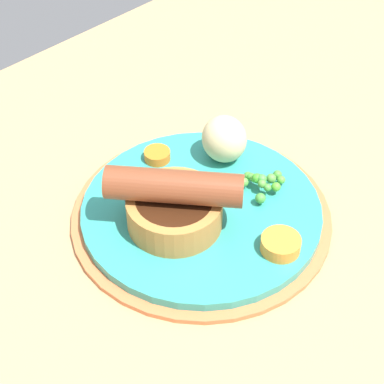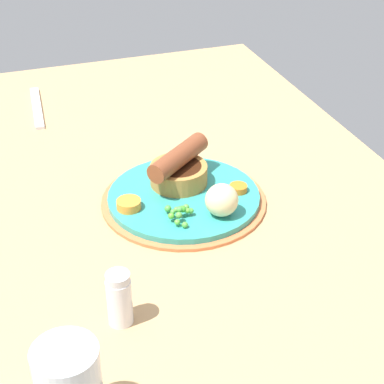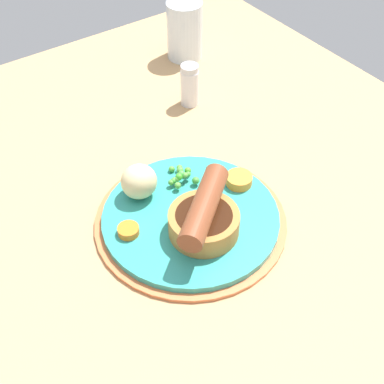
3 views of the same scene
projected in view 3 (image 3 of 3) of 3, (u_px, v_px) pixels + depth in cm
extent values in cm
cube|color=tan|center=(246.00, 238.00, 67.87)|extent=(110.00, 80.00, 3.00)
cylinder|color=#CC6B3D|center=(191.00, 221.00, 67.62)|extent=(24.26, 24.26, 0.50)
cylinder|color=teal|center=(191.00, 219.00, 67.30)|extent=(22.32, 22.32, 1.40)
cylinder|color=#AD7538|center=(204.00, 223.00, 63.81)|extent=(8.57, 8.57, 2.99)
cylinder|color=#33190C|center=(204.00, 216.00, 62.86)|extent=(6.85, 6.85, 0.30)
cylinder|color=brown|center=(204.00, 206.00, 61.71)|extent=(9.68, 11.15, 2.95)
sphere|color=#4D9A38|center=(171.00, 182.00, 69.82)|extent=(0.80, 0.80, 0.80)
sphere|color=#4FA52E|center=(188.00, 170.00, 71.24)|extent=(0.89, 0.89, 0.89)
sphere|color=#4F943C|center=(180.00, 170.00, 70.97)|extent=(0.95, 0.95, 0.95)
sphere|color=green|center=(179.00, 177.00, 69.89)|extent=(0.98, 0.98, 0.98)
sphere|color=#43953A|center=(196.00, 181.00, 70.09)|extent=(0.99, 0.99, 0.99)
sphere|color=green|center=(188.00, 174.00, 70.57)|extent=(0.74, 0.74, 0.74)
sphere|color=#51AA37|center=(180.00, 168.00, 72.01)|extent=(0.81, 0.81, 0.81)
sphere|color=green|center=(173.00, 181.00, 69.88)|extent=(0.78, 0.78, 0.78)
sphere|color=green|center=(182.00, 174.00, 70.07)|extent=(0.91, 0.91, 0.91)
sphere|color=#589F43|center=(177.00, 179.00, 69.90)|extent=(0.76, 0.76, 0.76)
sphere|color=#53A33E|center=(178.00, 185.00, 69.36)|extent=(0.90, 0.90, 0.90)
sphere|color=#549C3D|center=(185.00, 175.00, 70.13)|extent=(0.82, 0.82, 0.82)
sphere|color=#53A02E|center=(174.00, 180.00, 69.96)|extent=(0.71, 0.71, 0.71)
sphere|color=#4C9E38|center=(172.00, 169.00, 72.18)|extent=(0.86, 0.86, 0.86)
ellipsoid|color=beige|center=(139.00, 182.00, 67.66)|extent=(5.36, 5.56, 4.73)
cylinder|color=orange|center=(239.00, 180.00, 70.38)|extent=(4.35, 4.35, 1.29)
cylinder|color=orange|center=(128.00, 230.00, 64.32)|extent=(2.96, 2.96, 0.98)
cylinder|color=silver|center=(185.00, 30.00, 92.83)|extent=(6.20, 6.20, 10.06)
cylinder|color=silver|center=(190.00, 88.00, 84.01)|extent=(2.90, 2.90, 5.91)
cylinder|color=silver|center=(190.00, 68.00, 81.57)|extent=(2.75, 2.75, 1.00)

